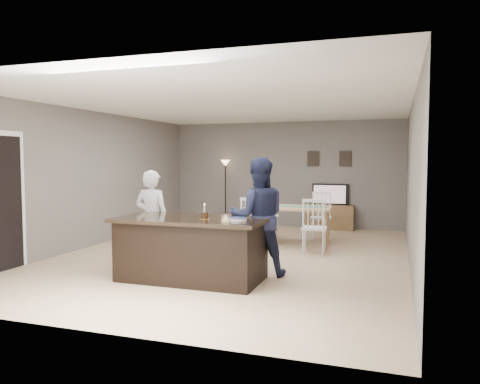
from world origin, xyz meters
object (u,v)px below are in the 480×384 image
(man, at_px, (258,217))
(woman, at_px, (152,219))
(dining_table, at_px, (289,213))
(kitchen_island, at_px, (192,248))
(plate_stack, at_px, (238,219))
(television, at_px, (330,194))
(birthday_cake, at_px, (205,215))
(floor_lamp, at_px, (225,174))
(tv_console, at_px, (329,217))

(man, bearing_deg, woman, -20.88)
(dining_table, bearing_deg, kitchen_island, -107.40)
(woman, height_order, dining_table, woman)
(man, relative_size, plate_stack, 7.31)
(television, distance_m, dining_table, 2.58)
(birthday_cake, distance_m, dining_table, 3.23)
(television, height_order, man, man)
(plate_stack, bearing_deg, woman, 160.14)
(television, relative_size, birthday_cake, 4.25)
(television, distance_m, woman, 5.53)
(dining_table, height_order, floor_lamp, floor_lamp)
(man, bearing_deg, kitchen_island, 12.52)
(floor_lamp, bearing_deg, kitchen_island, -74.38)
(birthday_cake, xyz_separation_m, dining_table, (0.49, 3.18, -0.30))
(tv_console, distance_m, floor_lamp, 2.95)
(floor_lamp, bearing_deg, woman, -83.07)
(kitchen_island, xyz_separation_m, television, (1.20, 5.64, 0.41))
(kitchen_island, bearing_deg, woman, 149.93)
(birthday_cake, height_order, dining_table, birthday_cake)
(birthday_cake, relative_size, floor_lamp, 0.12)
(man, height_order, floor_lamp, man)
(plate_stack, bearing_deg, tv_console, 85.20)
(birthday_cake, bearing_deg, dining_table, 81.20)
(tv_console, bearing_deg, birthday_cake, -99.75)
(television, bearing_deg, floor_lamp, 1.04)
(woman, bearing_deg, kitchen_island, 148.89)
(kitchen_island, bearing_deg, dining_table, 76.91)
(tv_console, relative_size, birthday_cake, 5.58)
(woman, xyz_separation_m, man, (1.78, 0.00, 0.10))
(kitchen_island, bearing_deg, floor_lamp, 105.62)
(kitchen_island, xyz_separation_m, woman, (-0.95, 0.55, 0.33))
(plate_stack, bearing_deg, kitchen_island, 175.62)
(tv_console, height_order, television, television)
(man, relative_size, dining_table, 0.88)
(woman, xyz_separation_m, floor_lamp, (-0.61, 5.04, 0.55))
(television, bearing_deg, kitchen_island, 77.99)
(plate_stack, relative_size, floor_lamp, 0.14)
(kitchen_island, relative_size, man, 1.22)
(birthday_cake, height_order, plate_stack, birthday_cake)
(plate_stack, height_order, floor_lamp, floor_lamp)
(man, height_order, plate_stack, man)
(man, bearing_deg, dining_table, -108.41)
(woman, relative_size, dining_table, 0.78)
(woman, bearing_deg, floor_lamp, -84.11)
(plate_stack, height_order, dining_table, dining_table)
(dining_table, xyz_separation_m, floor_lamp, (-2.29, 2.48, 0.68))
(plate_stack, xyz_separation_m, dining_table, (-0.00, 3.17, -0.27))
(tv_console, distance_m, dining_table, 2.53)
(kitchen_island, relative_size, birthday_cake, 10.00)
(kitchen_island, xyz_separation_m, floor_lamp, (-1.56, 5.59, 0.88))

